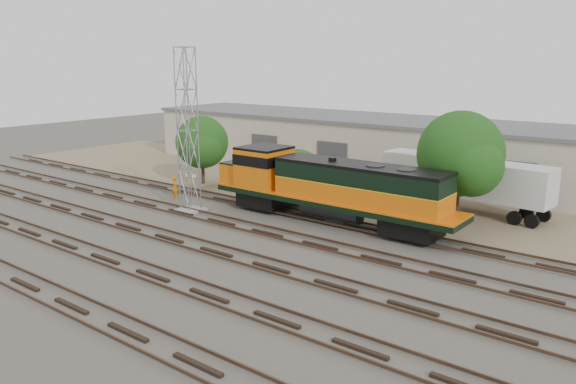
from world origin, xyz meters
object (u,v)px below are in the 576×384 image
Objects in this scene: signal_tower at (188,134)px; worker at (175,188)px; locomotive at (328,186)px; semi_trailer at (467,179)px.

worker is at bearing 154.84° from signal_tower.
semi_trailer is (6.28, 8.45, -0.09)m from locomotive.
signal_tower is (-9.34, -3.68, 3.11)m from locomotive.
signal_tower is 6.20× the size of worker.
semi_trailer is at bearing 53.36° from locomotive.
worker is at bearing -145.24° from semi_trailer.
locomotive is 9.74× the size of worker.
signal_tower is 6.06m from worker.
locomotive is at bearing -120.58° from semi_trailer.
signal_tower is 20.04m from semi_trailer.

